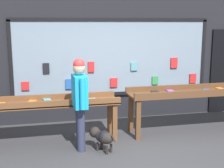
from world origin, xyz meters
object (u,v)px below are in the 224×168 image
Objects in this scene: display_table_right at (198,95)px; person_browsing at (80,98)px; small_dog at (102,136)px; display_table_left at (40,107)px.

person_browsing reaches higher than display_table_right.
small_dog is (0.37, -0.15, -0.70)m from person_browsing.
display_table_right is at bearing 0.02° from display_table_left.
person_browsing is at bearing 31.62° from small_dog.
display_table_right reaches higher than small_dog.
small_dog is (-2.18, -0.64, -0.50)m from display_table_right.
small_dog is at bearing -115.75° from person_browsing.
display_table_left is 0.89m from person_browsing.
display_table_right reaches higher than display_table_left.
display_table_right is 2.32m from small_dog.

